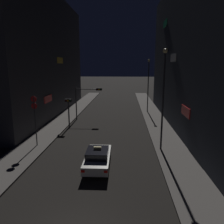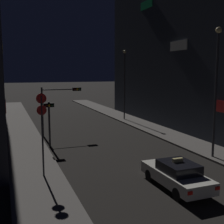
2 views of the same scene
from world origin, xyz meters
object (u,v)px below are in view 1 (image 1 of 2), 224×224
(traffic_light_overhead, at_px, (86,96))
(traffic_light_left_kerb, at_px, (68,107))
(sign_pole_left, at_px, (35,116))
(street_lamp_far_block, at_px, (148,81))
(taxi, at_px, (98,158))
(street_lamp_near_block, at_px, (163,91))

(traffic_light_overhead, relative_size, traffic_light_left_kerb, 1.26)
(sign_pole_left, distance_m, street_lamp_far_block, 20.62)
(street_lamp_far_block, bearing_deg, traffic_light_left_kerb, -136.70)
(traffic_light_left_kerb, distance_m, street_lamp_far_block, 14.72)
(taxi, bearing_deg, sign_pole_left, 148.13)
(traffic_light_left_kerb, bearing_deg, sign_pole_left, -101.41)
(traffic_light_left_kerb, bearing_deg, street_lamp_far_block, 43.30)
(traffic_light_left_kerb, xyz_separation_m, street_lamp_near_block, (10.14, -6.97, 2.76))
(taxi, bearing_deg, traffic_light_left_kerb, 114.73)
(street_lamp_far_block, bearing_deg, street_lamp_near_block, -91.43)
(traffic_light_overhead, relative_size, street_lamp_near_block, 0.52)
(traffic_light_left_kerb, height_order, street_lamp_near_block, street_lamp_near_block)
(traffic_light_overhead, distance_m, street_lamp_far_block, 10.87)
(sign_pole_left, bearing_deg, street_lamp_far_block, 54.46)
(taxi, xyz_separation_m, street_lamp_near_block, (5.25, 3.65, 4.63))
(traffic_light_left_kerb, height_order, street_lamp_far_block, street_lamp_far_block)
(traffic_light_overhead, distance_m, traffic_light_left_kerb, 4.52)
(taxi, bearing_deg, street_lamp_far_block, 74.60)
(sign_pole_left, height_order, street_lamp_near_block, street_lamp_near_block)
(taxi, relative_size, sign_pole_left, 0.96)
(sign_pole_left, xyz_separation_m, street_lamp_near_block, (11.50, -0.23, 2.43))
(taxi, relative_size, street_lamp_near_block, 0.51)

